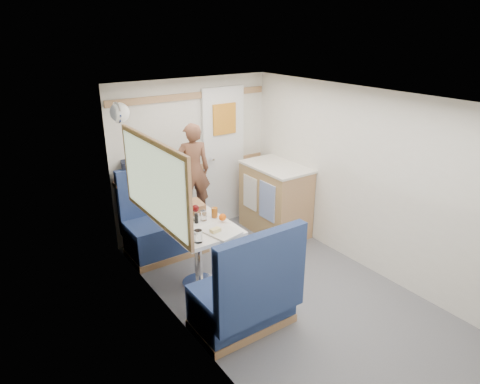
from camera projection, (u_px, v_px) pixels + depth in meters
floor at (308, 310)px, 4.15m from camera, size 4.50×4.50×0.00m
ceiling at (323, 104)px, 3.43m from camera, size 4.50×4.50×0.00m
wall_back at (193, 157)px, 5.52m from camera, size 2.20×0.02×2.00m
wall_left at (208, 252)px, 3.21m from camera, size 0.02×4.50×2.00m
wall_right at (394, 191)px, 4.37m from camera, size 0.02×4.50×2.00m
oak_trim_low at (194, 168)px, 5.56m from camera, size 2.15×0.02×0.08m
oak_trim_high at (191, 96)px, 5.22m from camera, size 2.15×0.02×0.08m
side_window at (153, 182)px, 3.90m from camera, size 0.04×1.30×0.72m
rear_door at (224, 154)px, 5.74m from camera, size 0.62×0.12×1.86m
dinette_table at (197, 237)px, 4.37m from camera, size 0.62×0.92×0.72m
bench_far at (163, 229)px, 5.13m from camera, size 0.90×0.59×1.05m
bench_near at (246, 300)px, 3.81m from camera, size 0.90×0.59×1.05m
ledge at (151, 178)px, 5.12m from camera, size 0.90×0.14×0.04m
dome_light at (120, 112)px, 4.39m from camera, size 0.20×0.20×0.20m
galley_counter at (275, 198)px, 5.61m from camera, size 0.57×0.92×0.92m
person at (193, 170)px, 4.99m from camera, size 0.47×0.37×1.12m
duffel_bag at (143, 169)px, 5.02m from camera, size 0.51×0.34×0.23m
tray at (221, 231)px, 4.12m from camera, size 0.34×0.40×0.02m
orange_fruit at (222, 217)px, 4.32m from camera, size 0.08×0.08×0.08m
cheese_block at (215, 230)px, 4.09m from camera, size 0.11×0.07×0.03m
wine_glass at (195, 209)px, 4.34m from camera, size 0.08×0.08×0.17m
tumbler_left at (198, 236)px, 3.92m from camera, size 0.08×0.08×0.12m
tumbler_mid at (178, 207)px, 4.57m from camera, size 0.06×0.06×0.10m
tumbler_right at (203, 216)px, 4.36m from camera, size 0.06×0.06×0.11m
beer_glass at (215, 212)px, 4.44m from camera, size 0.07×0.07×0.10m
pepper_grinder at (196, 218)px, 4.30m from camera, size 0.04×0.04×0.10m
salt_grinder at (198, 218)px, 4.33m from camera, size 0.04×0.04×0.09m
bread_loaf at (196, 207)px, 4.58m from camera, size 0.17×0.27×0.11m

